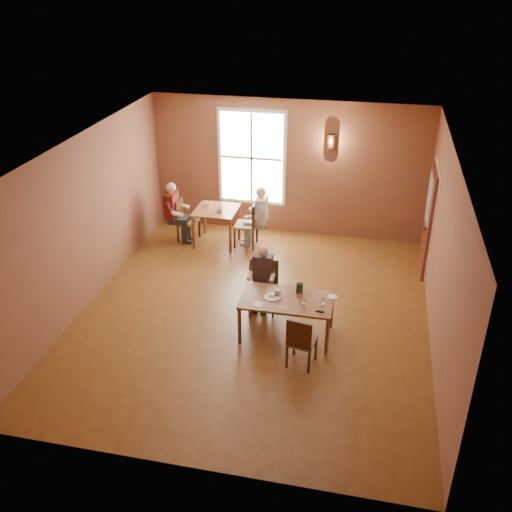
% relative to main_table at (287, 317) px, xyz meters
% --- Properties ---
extents(ground, '(6.00, 7.00, 0.01)m').
position_rel_main_table_xyz_m(ground, '(-0.66, 0.49, -0.35)').
color(ground, brown).
rests_on(ground, ground).
extents(wall_back, '(6.00, 0.04, 3.00)m').
position_rel_main_table_xyz_m(wall_back, '(-0.66, 3.99, 1.15)').
color(wall_back, brown).
rests_on(wall_back, ground).
extents(wall_front, '(6.00, 0.04, 3.00)m').
position_rel_main_table_xyz_m(wall_front, '(-0.66, -3.01, 1.15)').
color(wall_front, brown).
rests_on(wall_front, ground).
extents(wall_left, '(0.04, 7.00, 3.00)m').
position_rel_main_table_xyz_m(wall_left, '(-3.66, 0.49, 1.15)').
color(wall_left, brown).
rests_on(wall_left, ground).
extents(wall_right, '(0.04, 7.00, 3.00)m').
position_rel_main_table_xyz_m(wall_right, '(2.34, 0.49, 1.15)').
color(wall_right, brown).
rests_on(wall_right, ground).
extents(ceiling, '(6.00, 7.00, 0.04)m').
position_rel_main_table_xyz_m(ceiling, '(-0.66, 0.49, 2.65)').
color(ceiling, white).
rests_on(ceiling, wall_back).
extents(window, '(1.36, 0.10, 1.96)m').
position_rel_main_table_xyz_m(window, '(-1.46, 3.94, 1.35)').
color(window, white).
rests_on(window, wall_back).
extents(door, '(0.12, 1.04, 2.10)m').
position_rel_main_table_xyz_m(door, '(2.28, 2.79, 0.70)').
color(door, maroon).
rests_on(door, ground).
extents(wall_sconce, '(0.16, 0.16, 0.28)m').
position_rel_main_table_xyz_m(wall_sconce, '(0.24, 3.89, 1.85)').
color(wall_sconce, brown).
rests_on(wall_sconce, wall_back).
extents(main_table, '(1.49, 0.84, 0.70)m').
position_rel_main_table_xyz_m(main_table, '(0.00, 0.00, 0.00)').
color(main_table, brown).
rests_on(main_table, ground).
extents(chair_diner_main, '(0.41, 0.41, 0.93)m').
position_rel_main_table_xyz_m(chair_diner_main, '(-0.50, 0.65, 0.12)').
color(chair_diner_main, '#542711').
rests_on(chair_diner_main, ground).
extents(diner_main, '(0.45, 0.45, 1.13)m').
position_rel_main_table_xyz_m(diner_main, '(-0.50, 0.62, 0.22)').
color(diner_main, '#33221A').
rests_on(diner_main, ground).
extents(chair_empty, '(0.45, 0.45, 0.88)m').
position_rel_main_table_xyz_m(chair_empty, '(0.35, -0.70, 0.09)').
color(chair_empty, brown).
rests_on(chair_empty, ground).
extents(plate_food, '(0.32, 0.32, 0.03)m').
position_rel_main_table_xyz_m(plate_food, '(-0.24, -0.01, 0.37)').
color(plate_food, white).
rests_on(plate_food, main_table).
extents(sandwich, '(0.09, 0.09, 0.10)m').
position_rel_main_table_xyz_m(sandwich, '(-0.16, 0.07, 0.40)').
color(sandwich, tan).
rests_on(sandwich, main_table).
extents(goblet_b, '(0.08, 0.08, 0.17)m').
position_rel_main_table_xyz_m(goblet_b, '(0.59, -0.12, 0.43)').
color(goblet_b, white).
rests_on(goblet_b, main_table).
extents(goblet_c, '(0.07, 0.07, 0.17)m').
position_rel_main_table_xyz_m(goblet_c, '(0.30, -0.19, 0.43)').
color(goblet_c, white).
rests_on(goblet_c, main_table).
extents(menu_stand, '(0.12, 0.08, 0.18)m').
position_rel_main_table_xyz_m(menu_stand, '(0.16, 0.23, 0.44)').
color(menu_stand, '#243D2A').
rests_on(menu_stand, main_table).
extents(knife, '(0.19, 0.02, 0.00)m').
position_rel_main_table_xyz_m(knife, '(-0.03, -0.26, 0.35)').
color(knife, silver).
rests_on(knife, main_table).
extents(napkin, '(0.20, 0.20, 0.01)m').
position_rel_main_table_xyz_m(napkin, '(-0.42, -0.24, 0.35)').
color(napkin, white).
rests_on(napkin, main_table).
extents(side_plate, '(0.22, 0.22, 0.01)m').
position_rel_main_table_xyz_m(side_plate, '(0.71, 0.21, 0.35)').
color(side_plate, white).
rests_on(side_plate, main_table).
extents(sunglasses, '(0.12, 0.04, 0.01)m').
position_rel_main_table_xyz_m(sunglasses, '(0.56, -0.26, 0.36)').
color(sunglasses, black).
rests_on(sunglasses, main_table).
extents(second_table, '(0.89, 0.89, 0.78)m').
position_rel_main_table_xyz_m(second_table, '(-2.06, 3.10, 0.04)').
color(second_table, brown).
rests_on(second_table, ground).
extents(chair_diner_white, '(0.45, 0.45, 1.01)m').
position_rel_main_table_xyz_m(chair_diner_white, '(-1.41, 3.10, 0.16)').
color(chair_diner_white, brown).
rests_on(chair_diner_white, ground).
extents(diner_white, '(0.51, 0.51, 1.28)m').
position_rel_main_table_xyz_m(diner_white, '(-1.38, 3.10, 0.29)').
color(diner_white, white).
rests_on(diner_white, ground).
extents(chair_diner_maroon, '(0.41, 0.41, 0.94)m').
position_rel_main_table_xyz_m(chair_diner_maroon, '(-2.71, 3.10, 0.12)').
color(chair_diner_maroon, brown).
rests_on(chair_diner_maroon, ground).
extents(diner_maroon, '(0.52, 0.52, 1.30)m').
position_rel_main_table_xyz_m(diner_maroon, '(-2.74, 3.10, 0.30)').
color(diner_maroon, maroon).
rests_on(diner_maroon, ground).
extents(cup_a, '(0.13, 0.13, 0.10)m').
position_rel_main_table_xyz_m(cup_a, '(-1.94, 3.00, 0.49)').
color(cup_a, silver).
rests_on(cup_a, second_table).
extents(cup_b, '(0.14, 0.14, 0.10)m').
position_rel_main_table_xyz_m(cup_b, '(-2.27, 3.18, 0.49)').
color(cup_b, white).
rests_on(cup_b, second_table).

